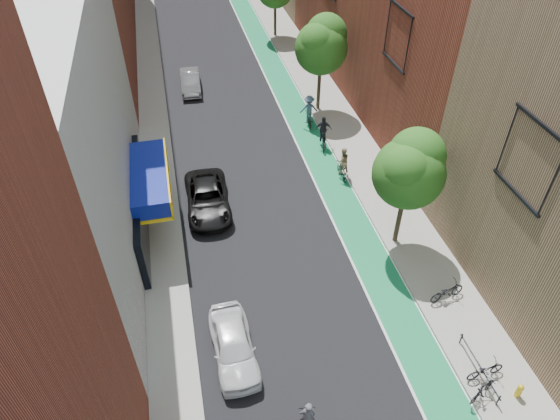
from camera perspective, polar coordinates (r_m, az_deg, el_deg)
bike_lane at (r=38.14m, az=1.10°, el=12.57°), size 2.00×68.00×0.01m
sidewalk_left at (r=37.23m, az=-14.28°, el=10.64°), size 2.00×68.00×0.15m
sidewalk_right at (r=38.73m, az=4.79°, el=13.01°), size 3.00×68.00×0.15m
building_left_white at (r=24.75m, az=-27.07°, el=6.93°), size 8.00×20.00×12.00m
tree_near at (r=23.51m, az=14.66°, el=4.63°), size 3.40×3.36×6.42m
tree_mid at (r=34.75m, az=4.81°, el=18.42°), size 3.55×3.53×6.74m
parked_car_white at (r=20.98m, az=-5.35°, el=-15.16°), size 1.78×4.17×1.41m
parked_car_black at (r=27.58m, az=-8.28°, el=1.33°), size 2.44×5.04×1.38m
parked_car_silver at (r=39.77m, az=-10.20°, el=14.25°), size 1.60×4.11×1.33m
cyclist_lane_near at (r=29.68m, az=7.15°, el=5.12°), size 0.83×1.52×2.00m
cyclist_lane_mid at (r=32.40m, az=4.98°, el=8.45°), size 1.13×2.02×2.12m
cyclist_lane_far at (r=34.43m, az=3.34°, el=11.05°), size 1.27×1.82×2.21m
parked_bike_near at (r=21.97m, az=22.43°, el=-16.55°), size 1.64×0.68×0.84m
parked_bike_mid at (r=21.43m, az=22.19°, el=-18.48°), size 1.51×0.98×0.88m
parked_bike_far at (r=23.92m, az=18.56°, el=-8.82°), size 1.83×0.91×0.92m
fire_hydrant at (r=22.04m, az=25.68°, el=-18.09°), size 0.24×0.24×0.69m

